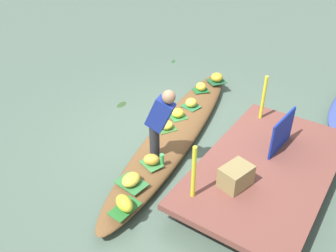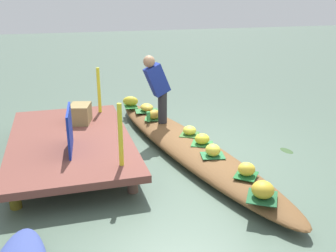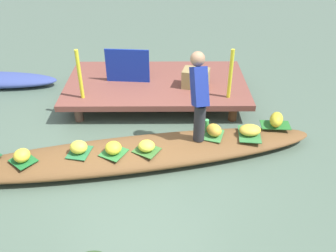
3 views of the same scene
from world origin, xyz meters
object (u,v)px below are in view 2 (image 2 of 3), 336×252
banana_bunch_6 (190,130)px  produce_crate (80,114)px  banana_bunch_3 (247,169)px  banana_bunch_0 (263,190)px  banana_bunch_5 (202,139)px  vendor_boat (187,146)px  banana_bunch_7 (147,107)px  banana_bunch_4 (130,101)px  banana_bunch_2 (154,114)px  vendor_person (157,85)px  banana_bunch_1 (213,150)px  water_bottle (148,117)px  market_banner (70,130)px

banana_bunch_6 → produce_crate: produce_crate is taller
banana_bunch_3 → produce_crate: produce_crate is taller
banana_bunch_0 → banana_bunch_5: 1.73m
vendor_boat → banana_bunch_6: 0.29m
banana_bunch_3 → banana_bunch_7: bearing=10.9°
banana_bunch_4 → banana_bunch_6: 2.02m
banana_bunch_2 → banana_bunch_0: bearing=-171.0°
banana_bunch_4 → vendor_person: size_ratio=0.26×
banana_bunch_1 → produce_crate: produce_crate is taller
water_bottle → market_banner: bearing=131.7°
banana_bunch_3 → banana_bunch_4: (3.53, 0.84, 0.01)m
water_bottle → market_banner: 1.92m
vendor_person → banana_bunch_5: bearing=-160.4°
banana_bunch_3 → market_banner: size_ratio=0.29×
banana_bunch_0 → market_banner: bearing=49.1°
banana_bunch_6 → market_banner: size_ratio=0.29×
banana_bunch_5 → banana_bunch_7: size_ratio=0.73×
market_banner → vendor_person: bearing=-49.4°
banana_bunch_5 → vendor_person: bearing=19.6°
banana_bunch_2 → banana_bunch_4: 1.00m
banana_bunch_1 → water_bottle: bearing=16.7°
banana_bunch_4 → banana_bunch_6: banana_bunch_4 is taller
vendor_boat → banana_bunch_6: banana_bunch_6 is taller
banana_bunch_0 → banana_bunch_5: banana_bunch_0 is taller
produce_crate → banana_bunch_0: bearing=-148.3°
vendor_person → water_bottle: bearing=42.5°
banana_bunch_4 → banana_bunch_7: banana_bunch_4 is taller
vendor_boat → produce_crate: 1.90m
vendor_person → banana_bunch_1: bearing=-166.2°
vendor_boat → market_banner: 1.90m
vendor_boat → banana_bunch_2: banana_bunch_2 is taller
banana_bunch_2 → water_bottle: size_ratio=1.35×
water_bottle → market_banner: (-1.26, 1.41, 0.33)m
vendor_boat → vendor_person: vendor_person is taller
vendor_boat → banana_bunch_5: banana_bunch_5 is taller
banana_bunch_2 → banana_bunch_1: bearing=-167.9°
banana_bunch_2 → market_banner: (-1.36, 1.54, 0.33)m
banana_bunch_6 → vendor_person: (0.71, 0.36, 0.62)m
banana_bunch_3 → water_bottle: size_ratio=1.23×
water_bottle → banana_bunch_6: bearing=-150.2°
banana_bunch_6 → water_bottle: 0.99m
banana_bunch_0 → water_bottle: size_ratio=1.47×
banana_bunch_4 → market_banner: (-2.32, 1.29, 0.31)m
market_banner → produce_crate: (1.18, -0.22, -0.14)m
banana_bunch_3 → banana_bunch_7: 3.15m
banana_bunch_1 → banana_bunch_4: (2.83, 0.66, 0.01)m
banana_bunch_0 → market_banner: market_banner is taller
banana_bunch_7 → vendor_person: (-0.77, -0.02, 0.62)m
vendor_boat → produce_crate: (0.96, 1.59, 0.40)m
banana_bunch_7 → produce_crate: (-0.70, 1.31, 0.20)m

